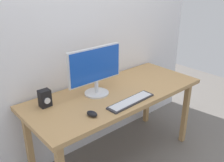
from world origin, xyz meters
name	(u,v)px	position (x,y,z in m)	size (l,w,h in m)	color
ground_plane	(116,157)	(0.00, 0.00, 0.00)	(6.00, 6.00, 0.00)	slate
wall_back	(88,7)	(0.00, 0.40, 1.50)	(2.95, 0.04, 3.00)	silver
desk	(116,98)	(0.00, 0.00, 0.70)	(1.71, 0.72, 0.77)	tan
monitor	(95,69)	(-0.17, 0.09, 1.01)	(0.55, 0.22, 0.44)	silver
keyboard_primary	(131,101)	(-0.05, -0.24, 0.78)	(0.48, 0.14, 0.02)	#333338
mouse	(92,114)	(-0.43, -0.21, 0.79)	(0.06, 0.10, 0.04)	black
audio_controller	(45,98)	(-0.63, 0.17, 0.84)	(0.09, 0.09, 0.15)	black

